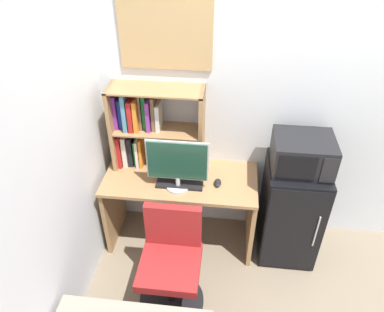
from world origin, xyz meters
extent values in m
cube|color=silver|center=(0.40, 0.02, 1.30)|extent=(6.40, 0.04, 2.60)
cube|color=#997047|center=(-0.92, -0.29, 0.71)|extent=(1.27, 0.58, 0.03)
cube|color=#997047|center=(-1.53, -0.29, 0.35)|extent=(0.04, 0.52, 0.70)
cube|color=#997047|center=(-0.30, -0.29, 0.35)|extent=(0.04, 0.52, 0.70)
cube|color=#997047|center=(-1.47, -0.13, 1.09)|extent=(0.03, 0.27, 0.72)
cube|color=#997047|center=(-0.76, -0.13, 1.09)|extent=(0.03, 0.27, 0.72)
cube|color=#997047|center=(-1.12, -0.13, 1.44)|extent=(0.75, 0.27, 0.01)
cube|color=#997047|center=(-1.12, -0.13, 1.08)|extent=(0.68, 0.27, 0.01)
cube|color=#B21E1E|center=(-1.44, -0.12, 0.88)|extent=(0.03, 0.22, 0.30)
cube|color=silver|center=(-1.40, -0.11, 0.87)|extent=(0.04, 0.20, 0.29)
cube|color=black|center=(-1.36, -0.11, 0.87)|extent=(0.04, 0.18, 0.28)
cube|color=#197233|center=(-1.32, -0.10, 0.84)|extent=(0.02, 0.16, 0.23)
cube|color=silver|center=(-1.30, -0.11, 0.85)|extent=(0.02, 0.20, 0.26)
cube|color=orange|center=(-1.27, -0.11, 0.86)|extent=(0.02, 0.19, 0.27)
cube|color=purple|center=(-1.44, -0.11, 1.24)|extent=(0.03, 0.18, 0.29)
cube|color=navy|center=(-1.40, -0.10, 1.22)|extent=(0.04, 0.15, 0.25)
cube|color=teal|center=(-1.36, -0.12, 1.25)|extent=(0.03, 0.22, 0.32)
cube|color=#B21E1E|center=(-1.32, -0.12, 1.22)|extent=(0.04, 0.22, 0.27)
cube|color=orange|center=(-1.28, -0.12, 1.22)|extent=(0.03, 0.21, 0.27)
cube|color=brown|center=(-1.25, -0.10, 1.25)|extent=(0.02, 0.16, 0.31)
cube|color=#197233|center=(-1.21, -0.10, 1.24)|extent=(0.03, 0.15, 0.30)
cube|color=purple|center=(-1.18, -0.11, 1.22)|extent=(0.03, 0.19, 0.26)
cube|color=brown|center=(-1.14, -0.10, 1.23)|extent=(0.03, 0.17, 0.29)
cube|color=silver|center=(-1.11, -0.11, 1.20)|extent=(0.03, 0.17, 0.23)
cylinder|color=#B7B7BC|center=(-0.92, -0.41, 0.73)|extent=(0.19, 0.19, 0.02)
cylinder|color=#B7B7BC|center=(-0.92, -0.41, 0.78)|extent=(0.04, 0.04, 0.08)
cube|color=#B7B7BC|center=(-0.92, -0.40, 0.99)|extent=(0.48, 0.01, 0.35)
cube|color=#193D2D|center=(-0.92, -0.41, 0.99)|extent=(0.46, 0.02, 0.33)
cube|color=black|center=(-0.91, -0.37, 0.74)|extent=(0.38, 0.15, 0.02)
ellipsoid|color=black|center=(-0.60, -0.34, 0.75)|extent=(0.06, 0.10, 0.04)
cube|color=black|center=(0.02, -0.28, 0.46)|extent=(0.47, 0.51, 0.91)
cube|color=black|center=(0.02, -0.54, 0.46)|extent=(0.45, 0.01, 0.88)
cylinder|color=#B2B2B7|center=(0.19, -0.56, 0.50)|extent=(0.01, 0.01, 0.32)
cube|color=black|center=(0.02, -0.28, 1.05)|extent=(0.45, 0.38, 0.26)
cube|color=black|center=(-0.04, -0.48, 1.05)|extent=(0.27, 0.01, 0.20)
cube|color=black|center=(0.18, -0.48, 1.05)|extent=(0.11, 0.01, 0.21)
cylinder|color=black|center=(-0.90, -0.96, 0.02)|extent=(0.51, 0.51, 0.04)
cylinder|color=black|center=(-0.90, -0.96, 0.22)|extent=(0.04, 0.04, 0.40)
cube|color=maroon|center=(-0.90, -0.96, 0.44)|extent=(0.44, 0.44, 0.07)
cube|color=maroon|center=(-0.90, -0.76, 0.66)|extent=(0.42, 0.06, 0.37)
cube|color=tan|center=(-1.04, -0.01, 1.83)|extent=(0.69, 0.02, 0.55)
camera|label=1|loc=(-0.55, -2.62, 2.65)|focal=34.32mm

